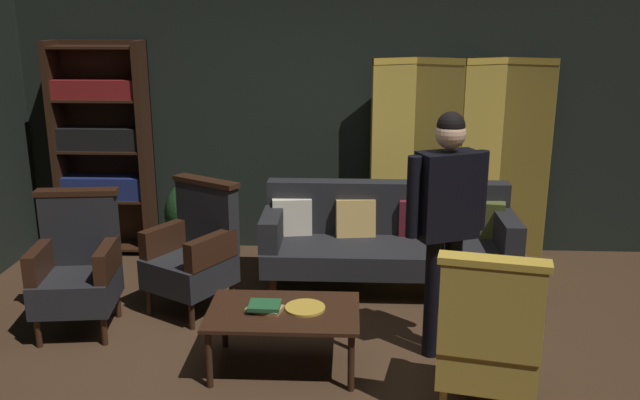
# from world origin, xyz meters

# --- Properties ---
(ground_plane) EXTENTS (10.00, 10.00, 0.00)m
(ground_plane) POSITION_xyz_m (0.00, 0.00, 0.00)
(ground_plane) COLOR #3D2819
(back_wall) EXTENTS (7.20, 0.10, 2.80)m
(back_wall) POSITION_xyz_m (0.00, 2.45, 1.40)
(back_wall) COLOR black
(back_wall) RESTS_ON ground_plane
(folding_screen) EXTENTS (1.70, 0.26, 1.90)m
(folding_screen) POSITION_xyz_m (1.25, 2.27, 0.99)
(folding_screen) COLOR #B29338
(folding_screen) RESTS_ON ground_plane
(bookshelf) EXTENTS (0.90, 0.32, 2.05)m
(bookshelf) POSITION_xyz_m (-2.15, 2.19, 1.06)
(bookshelf) COLOR black
(bookshelf) RESTS_ON ground_plane
(velvet_couch) EXTENTS (2.12, 0.78, 0.88)m
(velvet_couch) POSITION_xyz_m (0.55, 1.46, 0.46)
(velvet_couch) COLOR black
(velvet_couch) RESTS_ON ground_plane
(coffee_table) EXTENTS (1.00, 0.64, 0.42)m
(coffee_table) POSITION_xyz_m (-0.20, 0.00, 0.37)
(coffee_table) COLOR black
(coffee_table) RESTS_ON ground_plane
(armchair_gilt_accent) EXTENTS (0.69, 0.68, 1.04)m
(armchair_gilt_accent) POSITION_xyz_m (1.04, -0.46, 0.49)
(armchair_gilt_accent) COLOR gold
(armchair_gilt_accent) RESTS_ON ground_plane
(armchair_wing_left) EXTENTS (0.65, 0.64, 1.04)m
(armchair_wing_left) POSITION_xyz_m (-1.79, 0.52, 0.49)
(armchair_wing_left) COLOR black
(armchair_wing_left) RESTS_ON ground_plane
(armchair_wing_right) EXTENTS (0.79, 0.79, 1.04)m
(armchair_wing_right) POSITION_xyz_m (-1.00, 0.90, 0.49)
(armchair_wing_right) COLOR black
(armchair_wing_right) RESTS_ON ground_plane
(standing_figure) EXTENTS (0.55, 0.35, 1.70)m
(standing_figure) POSITION_xyz_m (0.86, 0.25, 1.03)
(standing_figure) COLOR black
(standing_figure) RESTS_ON ground_plane
(potted_plant) EXTENTS (0.58, 0.58, 0.87)m
(potted_plant) POSITION_xyz_m (-1.16, 1.72, 0.50)
(potted_plant) COLOR brown
(potted_plant) RESTS_ON ground_plane
(book_tan_leather) EXTENTS (0.26, 0.20, 0.03)m
(book_tan_leather) POSITION_xyz_m (-0.33, -0.01, 0.43)
(book_tan_leather) COLOR #9E7A47
(book_tan_leather) RESTS_ON coffee_table
(book_green_cloth) EXTENTS (0.21, 0.18, 0.03)m
(book_green_cloth) POSITION_xyz_m (-0.33, -0.01, 0.46)
(book_green_cloth) COLOR #1E4C28
(book_green_cloth) RESTS_ON book_tan_leather
(brass_tray) EXTENTS (0.27, 0.27, 0.02)m
(brass_tray) POSITION_xyz_m (-0.06, 0.03, 0.43)
(brass_tray) COLOR gold
(brass_tray) RESTS_ON coffee_table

